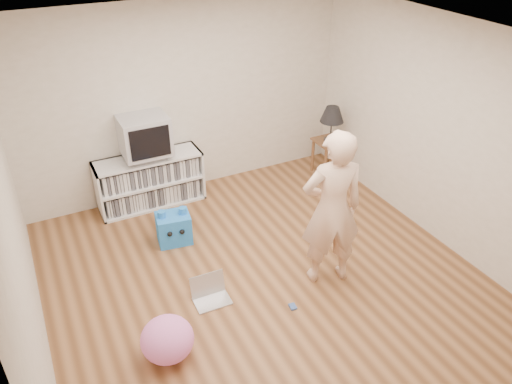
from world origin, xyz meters
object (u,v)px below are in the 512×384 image
object	(u,v)px
laptop	(210,293)
plush_blue	(174,228)
person	(332,210)
table_lamp	(332,115)
dvd_deck	(147,155)
crt_tv	(144,135)
side_table	(329,148)
media_unit	(150,180)
plush_pink	(167,339)

from	to	relation	value
laptop	plush_blue	world-z (taller)	plush_blue
laptop	person	bearing A→B (deg)	-9.58
laptop	table_lamp	bearing A→B (deg)	34.92
dvd_deck	plush_blue	world-z (taller)	dvd_deck
crt_tv	side_table	size ratio (longest dim) A/B	1.09
side_table	table_lamp	world-z (taller)	table_lamp
media_unit	dvd_deck	xyz separation A→B (m)	(0.00, -0.02, 0.39)
dvd_deck	table_lamp	xyz separation A→B (m)	(2.61, -0.37, 0.21)
table_lamp	dvd_deck	bearing A→B (deg)	171.94
plush_pink	laptop	bearing A→B (deg)	40.38
table_lamp	person	distance (m)	2.38
plush_pink	table_lamp	bearing A→B (deg)	34.72
table_lamp	plush_blue	world-z (taller)	table_lamp
plush_blue	plush_pink	size ratio (longest dim) A/B	0.94
crt_tv	media_unit	bearing A→B (deg)	90.00
dvd_deck	crt_tv	size ratio (longest dim) A/B	0.75
crt_tv	laptop	distance (m)	2.29
dvd_deck	laptop	distance (m)	2.19
crt_tv	side_table	world-z (taller)	crt_tv
media_unit	table_lamp	distance (m)	2.71
media_unit	plush_pink	bearing A→B (deg)	-103.39
dvd_deck	laptop	size ratio (longest dim) A/B	1.19
plush_pink	person	bearing A→B (deg)	8.24
table_lamp	plush_pink	xyz separation A→B (m)	(-3.24, -2.24, -0.73)
table_lamp	laptop	world-z (taller)	table_lamp
table_lamp	plush_blue	bearing A→B (deg)	-167.28
laptop	plush_pink	size ratio (longest dim) A/B	0.78
laptop	dvd_deck	bearing A→B (deg)	91.63
crt_tv	table_lamp	distance (m)	2.64
dvd_deck	plush_blue	size ratio (longest dim) A/B	0.98
crt_tv	plush_pink	bearing A→B (deg)	-103.48
table_lamp	person	world-z (taller)	person
person	plush_pink	xyz separation A→B (m)	(-1.90, -0.28, -0.68)
dvd_deck	table_lamp	bearing A→B (deg)	-8.06
side_table	plush_pink	world-z (taller)	side_table
crt_tv	person	xyz separation A→B (m)	(1.28, -2.33, -0.14)
crt_tv	dvd_deck	bearing A→B (deg)	90.00
crt_tv	laptop	world-z (taller)	crt_tv
plush_blue	person	bearing A→B (deg)	-38.48
media_unit	crt_tv	size ratio (longest dim) A/B	2.33
side_table	media_unit	bearing A→B (deg)	171.60
person	table_lamp	bearing A→B (deg)	-109.13
table_lamp	plush_pink	distance (m)	4.01
person	laptop	world-z (taller)	person
crt_tv	plush_pink	xyz separation A→B (m)	(-0.63, -2.61, -0.81)
media_unit	side_table	xyz separation A→B (m)	(2.61, -0.39, 0.07)
plush_blue	media_unit	bearing A→B (deg)	98.04
crt_tv	laptop	size ratio (longest dim) A/B	1.58
laptop	plush_pink	distance (m)	0.83
side_table	plush_blue	size ratio (longest dim) A/B	1.20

